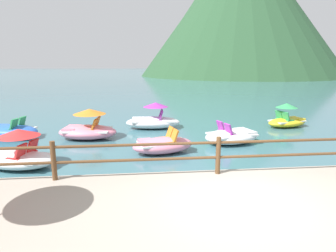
{
  "coord_description": "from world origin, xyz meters",
  "views": [
    {
      "loc": [
        -1.97,
        -5.33,
        3.16
      ],
      "look_at": [
        -0.9,
        5.0,
        0.9
      ],
      "focal_mm": 31.7,
      "sensor_mm": 36.0,
      "label": 1
    }
  ],
  "objects_px": {
    "pedal_boat_1": "(88,129)",
    "pedal_boat_3": "(163,145)",
    "pedal_boat_0": "(232,136)",
    "pedal_boat_6": "(153,120)",
    "pedal_boat_7": "(18,155)",
    "pedal_boat_5": "(11,131)",
    "pedal_boat_2": "(287,119)"
  },
  "relations": [
    {
      "from": "pedal_boat_6",
      "to": "pedal_boat_5",
      "type": "bearing_deg",
      "value": -168.11
    },
    {
      "from": "pedal_boat_1",
      "to": "pedal_boat_3",
      "type": "height_order",
      "value": "pedal_boat_1"
    },
    {
      "from": "pedal_boat_0",
      "to": "pedal_boat_6",
      "type": "bearing_deg",
      "value": 134.49
    },
    {
      "from": "pedal_boat_5",
      "to": "pedal_boat_3",
      "type": "bearing_deg",
      "value": -23.66
    },
    {
      "from": "pedal_boat_1",
      "to": "pedal_boat_7",
      "type": "xyz_separation_m",
      "value": [
        -1.57,
        -3.28,
        -0.04
      ]
    },
    {
      "from": "pedal_boat_0",
      "to": "pedal_boat_2",
      "type": "xyz_separation_m",
      "value": [
        3.66,
        2.67,
        0.09
      ]
    },
    {
      "from": "pedal_boat_0",
      "to": "pedal_boat_5",
      "type": "height_order",
      "value": "pedal_boat_5"
    },
    {
      "from": "pedal_boat_3",
      "to": "pedal_boat_6",
      "type": "xyz_separation_m",
      "value": [
        -0.12,
        3.98,
        0.12
      ]
    },
    {
      "from": "pedal_boat_5",
      "to": "pedal_boat_2",
      "type": "bearing_deg",
      "value": 4.24
    },
    {
      "from": "pedal_boat_0",
      "to": "pedal_boat_7",
      "type": "height_order",
      "value": "pedal_boat_7"
    },
    {
      "from": "pedal_boat_3",
      "to": "pedal_boat_5",
      "type": "xyz_separation_m",
      "value": [
        -6.17,
        2.7,
        0.01
      ]
    },
    {
      "from": "pedal_boat_2",
      "to": "pedal_boat_3",
      "type": "height_order",
      "value": "pedal_boat_2"
    },
    {
      "from": "pedal_boat_0",
      "to": "pedal_boat_3",
      "type": "bearing_deg",
      "value": -160.92
    },
    {
      "from": "pedal_boat_1",
      "to": "pedal_boat_2",
      "type": "xyz_separation_m",
      "value": [
        9.42,
        1.38,
        -0.05
      ]
    },
    {
      "from": "pedal_boat_2",
      "to": "pedal_boat_6",
      "type": "height_order",
      "value": "pedal_boat_6"
    },
    {
      "from": "pedal_boat_2",
      "to": "pedal_boat_3",
      "type": "relative_size",
      "value": 0.98
    },
    {
      "from": "pedal_boat_3",
      "to": "pedal_boat_6",
      "type": "relative_size",
      "value": 0.91
    },
    {
      "from": "pedal_boat_1",
      "to": "pedal_boat_6",
      "type": "height_order",
      "value": "pedal_boat_1"
    },
    {
      "from": "pedal_boat_1",
      "to": "pedal_boat_6",
      "type": "relative_size",
      "value": 0.96
    },
    {
      "from": "pedal_boat_2",
      "to": "pedal_boat_5",
      "type": "relative_size",
      "value": 0.92
    },
    {
      "from": "pedal_boat_3",
      "to": "pedal_boat_7",
      "type": "xyz_separation_m",
      "value": [
        -4.51,
        -1.01,
        0.11
      ]
    },
    {
      "from": "pedal_boat_5",
      "to": "pedal_boat_7",
      "type": "xyz_separation_m",
      "value": [
        1.66,
        -3.72,
        0.09
      ]
    },
    {
      "from": "pedal_boat_2",
      "to": "pedal_boat_6",
      "type": "bearing_deg",
      "value": 177.1
    },
    {
      "from": "pedal_boat_0",
      "to": "pedal_boat_1",
      "type": "bearing_deg",
      "value": 167.38
    },
    {
      "from": "pedal_boat_1",
      "to": "pedal_boat_5",
      "type": "height_order",
      "value": "pedal_boat_1"
    },
    {
      "from": "pedal_boat_3",
      "to": "pedal_boat_6",
      "type": "bearing_deg",
      "value": 91.75
    },
    {
      "from": "pedal_boat_3",
      "to": "pedal_boat_7",
      "type": "bearing_deg",
      "value": -167.36
    },
    {
      "from": "pedal_boat_0",
      "to": "pedal_boat_6",
      "type": "xyz_separation_m",
      "value": [
        -2.95,
        3.0,
        0.12
      ]
    },
    {
      "from": "pedal_boat_0",
      "to": "pedal_boat_1",
      "type": "relative_size",
      "value": 0.99
    },
    {
      "from": "pedal_boat_2",
      "to": "pedal_boat_3",
      "type": "distance_m",
      "value": 7.44
    },
    {
      "from": "pedal_boat_0",
      "to": "pedal_boat_2",
      "type": "height_order",
      "value": "pedal_boat_2"
    },
    {
      "from": "pedal_boat_7",
      "to": "pedal_boat_6",
      "type": "bearing_deg",
      "value": 48.66
    }
  ]
}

